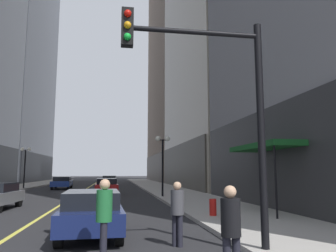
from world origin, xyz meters
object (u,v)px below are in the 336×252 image
at_px(car_silver, 110,180).
at_px(traffic_light_near_right, 218,92).
at_px(pedestrian_in_black_coat, 231,227).
at_px(car_navy, 92,211).
at_px(car_blue, 62,182).
at_px(car_red, 106,186).
at_px(pedestrian_in_green_parka, 104,213).
at_px(street_lamp_left_far, 25,158).
at_px(pedestrian_with_orange_bag, 177,209).
at_px(fire_hydrant_right, 213,209).
at_px(street_lamp_right_mid, 163,152).

relative_size(car_silver, traffic_light_near_right, 0.73).
bearing_deg(car_silver, pedestrian_in_black_coat, -86.33).
bearing_deg(car_navy, car_blue, 100.15).
xyz_separation_m(car_silver, traffic_light_near_right, (2.96, -38.09, 3.02)).
xyz_separation_m(car_red, traffic_light_near_right, (2.98, -20.97, 3.02)).
relative_size(car_silver, pedestrian_in_green_parka, 2.38).
relative_size(car_blue, car_silver, 1.15).
distance_m(traffic_light_near_right, street_lamp_left_far, 32.17).
bearing_deg(pedestrian_with_orange_bag, traffic_light_near_right, -58.74).
distance_m(car_navy, pedestrian_in_black_coat, 5.47).
bearing_deg(car_blue, pedestrian_with_orange_bag, -76.24).
bearing_deg(car_navy, fire_hydrant_right, 30.82).
bearing_deg(car_blue, car_navy, -79.85).
distance_m(street_lamp_right_mid, fire_hydrant_right, 10.98).
relative_size(car_navy, car_blue, 0.93).
relative_size(pedestrian_with_orange_bag, fire_hydrant_right, 2.04).
xyz_separation_m(car_red, pedestrian_in_black_coat, (2.58, -22.76, 0.24)).
bearing_deg(traffic_light_near_right, street_lamp_right_mid, 86.32).
xyz_separation_m(car_navy, fire_hydrant_right, (4.56, 2.72, -0.32)).
distance_m(pedestrian_in_black_coat, traffic_light_near_right, 3.33).
distance_m(car_silver, fire_hydrant_right, 32.67).
bearing_deg(car_navy, traffic_light_near_right, -45.01).
bearing_deg(pedestrian_with_orange_bag, street_lamp_right_mid, 83.19).
xyz_separation_m(car_navy, street_lamp_left_far, (-8.74, 26.93, 2.54)).
bearing_deg(pedestrian_with_orange_bag, car_silver, 93.42).
bearing_deg(fire_hydrant_right, traffic_light_near_right, -105.12).
distance_m(pedestrian_with_orange_bag, street_lamp_right_mid, 15.37).
bearing_deg(pedestrian_in_green_parka, pedestrian_in_black_coat, -39.38).
height_order(car_red, street_lamp_right_mid, street_lamp_right_mid).
xyz_separation_m(car_navy, car_blue, (-4.95, 27.67, 0.00)).
height_order(pedestrian_in_green_parka, pedestrian_with_orange_bag, pedestrian_in_green_parka).
bearing_deg(pedestrian_in_green_parka, fire_hydrant_right, 54.33).
bearing_deg(car_navy, pedestrian_with_orange_bag, -38.13).
xyz_separation_m(pedestrian_with_orange_bag, street_lamp_left_far, (-11.00, 28.71, 2.31)).
height_order(car_silver, fire_hydrant_right, car_silver).
relative_size(car_red, fire_hydrant_right, 5.85).
height_order(car_silver, pedestrian_in_black_coat, pedestrian_in_black_coat).
distance_m(street_lamp_left_far, fire_hydrant_right, 27.77).
distance_m(car_blue, fire_hydrant_right, 26.70).
distance_m(pedestrian_with_orange_bag, street_lamp_left_far, 30.83).
height_order(pedestrian_with_orange_bag, street_lamp_right_mid, street_lamp_right_mid).
xyz_separation_m(street_lamp_left_far, fire_hydrant_right, (13.30, -24.21, -2.86)).
distance_m(pedestrian_with_orange_bag, traffic_light_near_right, 3.15).
xyz_separation_m(car_silver, fire_hydrant_right, (4.51, -32.35, -0.32)).
bearing_deg(car_blue, street_lamp_right_mid, -57.88).
height_order(pedestrian_in_black_coat, street_lamp_right_mid, street_lamp_right_mid).
height_order(car_navy, fire_hydrant_right, car_navy).
bearing_deg(car_blue, street_lamp_left_far, -169.03).
distance_m(car_silver, street_lamp_right_mid, 22.28).
height_order(car_silver, traffic_light_near_right, traffic_light_near_right).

